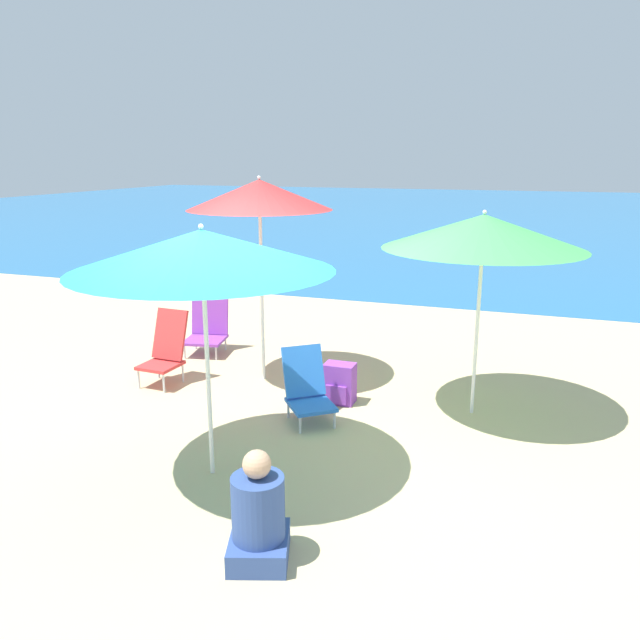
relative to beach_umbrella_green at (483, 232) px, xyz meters
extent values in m
plane|color=#C6B284|center=(-1.73, -1.61, -1.84)|extent=(60.00, 60.00, 0.00)
cube|color=#23669E|center=(-1.73, 24.47, -1.84)|extent=(60.00, 40.00, 0.01)
cylinder|color=white|center=(0.00, 0.00, -1.00)|extent=(0.04, 0.04, 1.68)
cone|color=#47B756|center=(0.00, 0.00, 0.00)|extent=(1.93, 1.93, 0.33)
sphere|color=white|center=(0.00, 0.00, 0.19)|extent=(0.04, 0.04, 0.04)
cylinder|color=white|center=(-1.89, -1.99, -1.00)|extent=(0.04, 0.04, 1.69)
cone|color=teal|center=(-1.89, -1.99, 0.01)|extent=(2.03, 2.03, 0.32)
sphere|color=white|center=(-1.89, -1.99, 0.19)|extent=(0.04, 0.04, 0.04)
cylinder|color=white|center=(-2.42, 0.21, -0.86)|extent=(0.04, 0.04, 1.97)
cone|color=red|center=(-2.42, 0.21, 0.29)|extent=(1.61, 1.61, 0.33)
sphere|color=white|center=(-2.42, 0.21, 0.47)|extent=(0.04, 0.04, 0.04)
cylinder|color=silver|center=(-3.70, 0.56, -1.75)|extent=(0.02, 0.02, 0.18)
cylinder|color=silver|center=(-3.29, 0.64, -1.75)|extent=(0.02, 0.02, 0.18)
cylinder|color=silver|center=(-3.78, 0.98, -1.75)|extent=(0.02, 0.02, 0.18)
cylinder|color=silver|center=(-3.37, 1.06, -1.75)|extent=(0.02, 0.02, 0.18)
cube|color=purple|center=(-3.53, 0.81, -1.65)|extent=(0.58, 0.59, 0.04)
cube|color=purple|center=(-3.58, 1.05, -1.33)|extent=(0.51, 0.23, 0.59)
cylinder|color=silver|center=(-3.61, -0.55, -1.73)|extent=(0.02, 0.02, 0.22)
cylinder|color=silver|center=(-3.27, -0.57, -1.73)|extent=(0.02, 0.02, 0.22)
cylinder|color=silver|center=(-3.59, -0.19, -1.73)|extent=(0.02, 0.02, 0.22)
cylinder|color=silver|center=(-3.25, -0.21, -1.73)|extent=(0.02, 0.02, 0.22)
cube|color=red|center=(-3.43, -0.38, -1.60)|extent=(0.42, 0.45, 0.04)
cube|color=red|center=(-3.42, -0.17, -1.29)|extent=(0.41, 0.24, 0.57)
cylinder|color=silver|center=(-1.47, -1.05, -1.76)|extent=(0.02, 0.02, 0.17)
cylinder|color=silver|center=(-1.20, -0.84, -1.76)|extent=(0.02, 0.02, 0.17)
cylinder|color=silver|center=(-1.72, -0.75, -1.76)|extent=(0.02, 0.02, 0.17)
cylinder|color=silver|center=(-1.45, -0.53, -1.76)|extent=(0.02, 0.02, 0.17)
cube|color=blue|center=(-1.46, -0.79, -1.65)|extent=(0.61, 0.61, 0.04)
cube|color=blue|center=(-1.60, -0.61, -1.38)|extent=(0.45, 0.42, 0.49)
cube|color=#334C8C|center=(-1.04, -2.90, -1.76)|extent=(0.50, 0.54, 0.16)
cylinder|color=#334C8C|center=(-1.04, -2.90, -1.47)|extent=(0.34, 0.34, 0.42)
sphere|color=tan|center=(-1.04, -2.90, -1.17)|extent=(0.18, 0.18, 0.18)
cube|color=purple|center=(-1.36, -0.19, -1.63)|extent=(0.32, 0.21, 0.43)
cube|color=purple|center=(-1.36, -0.31, -1.71)|extent=(0.22, 0.03, 0.19)
camera|label=1|loc=(0.51, -6.10, 0.69)|focal=35.00mm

